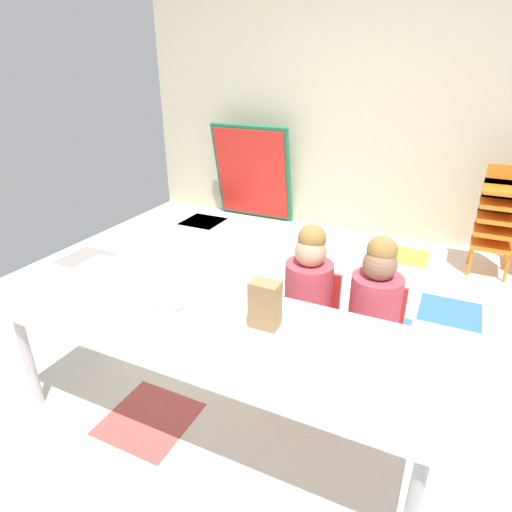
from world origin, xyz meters
TOP-DOWN VIEW (x-y plane):
  - ground_plane at (-0.00, 0.01)m, footprint 5.22×4.65m
  - back_wall at (0.00, 2.33)m, footprint 5.22×0.10m
  - craft_table at (-0.11, -0.77)m, footprint 2.05×0.71m
  - seated_child_near_camera at (0.14, -0.18)m, footprint 0.32×0.32m
  - seated_child_middle_seat at (0.50, -0.18)m, footprint 0.32×0.31m
  - kid_chair_orange_stack at (1.14, 1.78)m, footprint 0.32×0.30m
  - folded_activity_table at (-1.32, 2.13)m, footprint 0.90×0.29m
  - paper_bag_brown at (0.11, -0.69)m, footprint 0.13×0.09m
  - paper_plate_near_edge at (-0.35, -0.73)m, footprint 0.18×0.18m
  - paper_plate_center_table at (-0.61, -0.94)m, footprint 0.18×0.18m
  - donut_powdered_on_plate at (-0.35, -0.73)m, footprint 0.10×0.10m
  - donut_powdered_loose at (-0.42, -0.75)m, footprint 0.11×0.11m

SIDE VIEW (x-z plane):
  - ground_plane at x=0.00m, z-range -0.02..0.00m
  - kid_chair_orange_stack at x=1.14m, z-range 0.06..0.98m
  - folded_activity_table at x=-1.32m, z-range -0.01..1.08m
  - seated_child_near_camera at x=0.14m, z-range 0.10..1.01m
  - seated_child_middle_seat at x=0.50m, z-range 0.10..1.01m
  - craft_table at x=-0.11m, z-range 0.26..0.86m
  - paper_plate_near_edge at x=-0.35m, z-range 0.61..0.61m
  - paper_plate_center_table at x=-0.61m, z-range 0.61..0.61m
  - donut_powdered_loose at x=-0.42m, z-range 0.61..0.64m
  - donut_powdered_on_plate at x=-0.35m, z-range 0.61..0.65m
  - paper_bag_brown at x=0.11m, z-range 0.61..0.83m
  - back_wall at x=0.00m, z-range 0.00..2.52m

